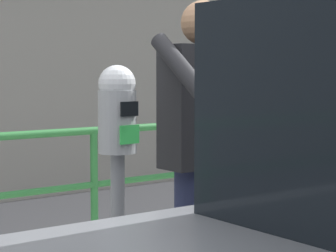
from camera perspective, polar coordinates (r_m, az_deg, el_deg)
parking_meter at (r=3.18m, az=-4.46°, el=-1.38°), size 0.19×0.20×1.44m
pedestrian_at_meter at (r=3.56m, az=3.12°, el=-1.19°), size 0.65×0.62×1.80m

